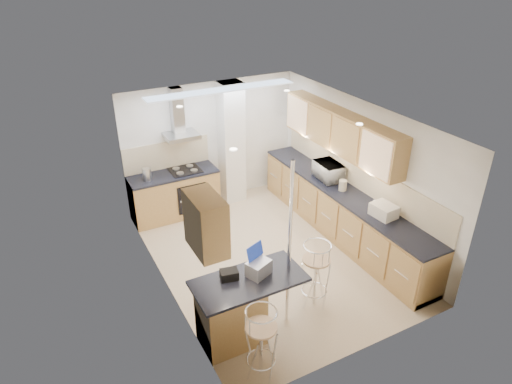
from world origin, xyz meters
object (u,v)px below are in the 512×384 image
laptop (259,268)px  bar_stool_end (315,274)px  bar_stool_near (261,343)px  microwave (329,171)px  bread_bin (384,211)px

laptop → bar_stool_end: 1.11m
laptop → bar_stool_end: size_ratio=0.28×
bar_stool_near → bar_stool_end: bar_stool_end is taller
microwave → bar_stool_end: bearing=143.2°
microwave → bar_stool_near: 3.90m
bar_stool_end → bread_bin: size_ratio=2.71×
bar_stool_near → bread_bin: bearing=38.7°
bread_bin → bar_stool_near: bearing=-164.2°
microwave → bar_stool_end: microwave is taller
bar_stool_end → bar_stool_near: bearing=132.0°
microwave → bar_stool_near: microwave is taller
laptop → bread_bin: 2.52m
laptop → bar_stool_end: bearing=-17.5°
bread_bin → laptop: bearing=-176.1°
microwave → bread_bin: size_ratio=1.47×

